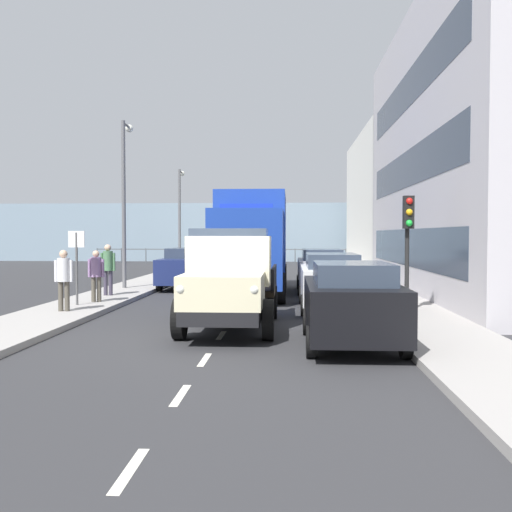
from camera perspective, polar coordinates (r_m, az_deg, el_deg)
The scene contains 21 objects.
ground_plane at distance 23.88m, azimuth -0.40°, elevation -3.38°, with size 80.00×80.00×0.00m, color #2D2D30.
sidewalk_left at distance 24.06m, azimuth 11.34°, elevation -3.20°, with size 2.28×45.35×0.15m, color #9E9993.
sidewalk_right at distance 24.67m, azimuth -11.85°, elevation -3.07°, with size 2.28×45.35×0.15m, color #9E9993.
road_centreline_markings at distance 22.58m, azimuth -0.62°, elevation -3.68°, with size 0.12×40.83×0.01m.
building_far_block at distance 39.66m, azimuth 16.44°, elevation 5.06°, with size 8.94×14.29×8.77m.
sea_horizon at distance 49.42m, azimuth 1.52°, elevation 2.36°, with size 80.00×0.80×5.00m, color gray.
seawall_railing at distance 45.84m, azimuth 1.38°, elevation 0.40°, with size 28.08×0.08×1.20m.
truck_vintage_cream at distance 13.79m, azimuth -2.61°, elevation -2.49°, with size 2.17×5.64×2.43m.
lorry_cargo_blue at distance 21.85m, azimuth -0.38°, elevation 1.57°, with size 2.58×8.20×3.87m.
car_black_kerbside_near at distance 12.01m, azimuth 9.40°, elevation -4.55°, with size 1.91×4.02×1.72m.
car_white_kerbside_1 at distance 17.68m, azimuth 7.43°, elevation -2.41°, with size 1.89×4.39×1.72m.
car_silver_kerbside_2 at distance 22.96m, azimuth 6.48°, elevation -1.36°, with size 1.91×4.26×1.72m.
car_navy_oppositeside_0 at distance 24.80m, azimuth -6.80°, elevation -1.11°, with size 1.93×4.67×1.72m.
car_teal_oppositeside_1 at distance 31.05m, azimuth -4.75°, elevation -0.46°, with size 1.87×4.45×1.72m.
pedestrian_with_bag at distance 16.96m, azimuth -18.47°, elevation -1.81°, with size 0.53×0.34×1.71m.
pedestrian_strolling at distance 19.02m, azimuth -15.52°, elevation -1.51°, with size 0.53×0.34×1.64m.
pedestrian_couple_b at distance 20.94m, azimuth -14.42°, elevation -0.89°, with size 0.53×0.34×1.80m.
traffic_light_near at distance 16.41m, azimuth 14.79°, elevation 2.70°, with size 0.28×0.41×3.20m.
lamp_post_promenade at distance 23.97m, azimuth -12.84°, elevation 6.46°, with size 0.32×1.14×6.70m.
lamp_post_far at distance 35.09m, azimuth -7.52°, elevation 4.54°, with size 0.32×1.14×6.05m.
street_sign at distance 18.32m, azimuth -17.30°, elevation 0.14°, with size 0.50×0.07×2.25m.
Camera 1 is at (-1.54, 12.46, 2.28)m, focal length 40.49 mm.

